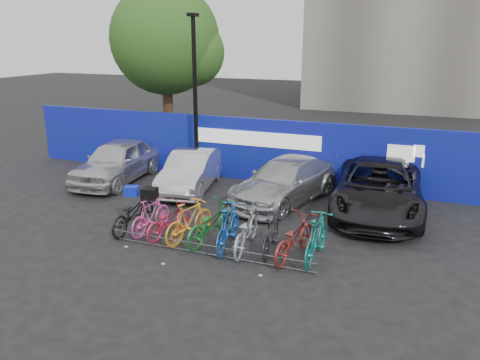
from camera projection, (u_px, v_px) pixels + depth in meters
The scene contains 21 objects.
ground at pixel (216, 246), 12.34m from camera, with size 100.00×100.00×0.00m, color black.
hoarding at pixel (282, 152), 17.34m from camera, with size 22.00×0.18×2.40m.
tree at pixel (170, 42), 22.17m from camera, with size 5.40×5.20×7.80m.
lamppost at pixel (195, 94), 17.31m from camera, with size 0.25×0.50×6.11m.
bike_rack at pixel (207, 250), 11.76m from camera, with size 5.60×0.03×0.30m.
car_0 at pixel (117, 161), 17.78m from camera, with size 1.85×4.61×1.57m, color silver.
car_1 at pixel (191, 171), 16.81m from camera, with size 1.46×4.18×1.38m, color #B5B5BA.
car_2 at pixel (285, 181), 15.59m from camera, with size 1.96×4.82×1.40m, color #A8A9AD.
car_3 at pixel (379, 188), 14.59m from camera, with size 2.61×5.67×1.58m, color black.
bike_0 at pixel (133, 213), 13.23m from camera, with size 0.69×1.97×1.04m, color black.
bike_1 at pixel (151, 215), 13.07m from camera, with size 0.48×1.69×1.02m, color #DE4B9D.
bike_2 at pixel (169, 220), 12.87m from camera, with size 0.61×1.75×0.92m, color #C92244.
bike_3 at pixel (189, 221), 12.55m from camera, with size 0.53×1.86×1.12m, color orange.
bike_4 at pixel (211, 223), 12.46m from camera, with size 0.71×2.04×1.07m, color #166B28.
bike_5 at pixel (228, 227), 12.08m from camera, with size 0.56×1.97×1.18m, color #184CA1.
bike_6 at pixel (246, 230), 12.00m from camera, with size 0.72×2.05×1.08m, color #95979C.
bike_7 at pixel (271, 233), 11.85m from camera, with size 0.49×1.74×1.05m, color #262629.
bike_8 at pixel (294, 238), 11.56m from camera, with size 0.70×2.01×1.05m, color maroon.
bike_9 at pixel (316, 238), 11.42m from camera, with size 0.55×1.96×1.18m, color #127A71.
cargo_crate at pixel (131, 191), 13.04m from camera, with size 0.38×0.29×0.27m, color #0C1FB5.
cargo_topcase at pixel (150, 193), 12.88m from camera, with size 0.40×0.36×0.29m, color black.
Camera 1 is at (4.65, -10.32, 5.26)m, focal length 35.00 mm.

